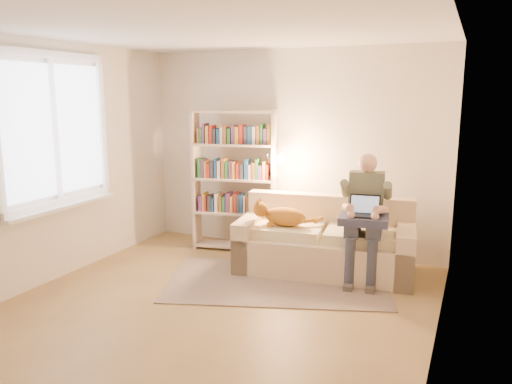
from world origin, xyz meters
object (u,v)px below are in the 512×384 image
at_px(person, 365,210).
at_px(cat, 282,216).
at_px(bookshelf, 235,174).
at_px(laptop, 362,210).
at_px(sofa, 325,245).

distance_m(person, cat, 0.95).
height_order(cat, bookshelf, bookshelf).
bearing_deg(laptop, bookshelf, 155.77).
relative_size(cat, laptop, 2.06).
bearing_deg(sofa, person, -18.63).
xyz_separation_m(sofa, person, (0.47, -0.09, 0.48)).
bearing_deg(cat, person, -1.47).
bearing_deg(sofa, cat, -165.28).
bearing_deg(bookshelf, cat, -42.80).
height_order(cat, laptop, laptop).
xyz_separation_m(sofa, cat, (-0.46, -0.19, 0.35)).
bearing_deg(cat, sofa, 14.72).
bearing_deg(person, laptop, -101.97).
distance_m(cat, laptop, 0.94).
relative_size(sofa, person, 1.50).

